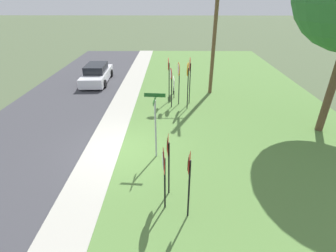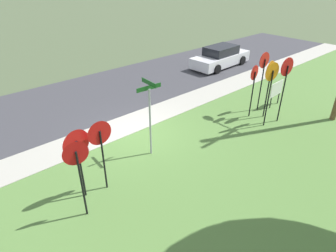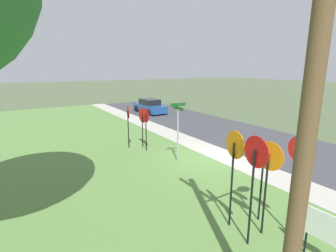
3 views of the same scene
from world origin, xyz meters
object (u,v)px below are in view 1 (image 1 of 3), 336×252
utility_pole (213,18)px  notice_board (174,84)px  parked_hatchback_near (97,74)px  stop_sign_near_left (171,80)px  stop_sign_near_right (190,71)px  yield_sign_near_left (168,151)px  street_name_post (155,121)px  stop_sign_far_center (169,70)px  yield_sign_far_left (189,171)px  yield_sign_near_right (163,165)px  stop_sign_far_left (188,76)px  stop_sign_far_right (179,74)px

utility_pole → notice_board: size_ratio=7.18×
notice_board → parked_hatchback_near: bearing=-119.8°
stop_sign_near_left → stop_sign_near_right: bearing=109.7°
yield_sign_near_left → street_name_post: bearing=-164.8°
stop_sign_near_left → notice_board: bearing=167.5°
stop_sign_far_center → yield_sign_far_left: (9.47, 0.67, -0.27)m
yield_sign_near_left → yield_sign_near_right: 0.69m
stop_sign_near_left → stop_sign_far_left: bearing=67.2°
yield_sign_near_right → yield_sign_far_left: size_ratio=0.95×
stop_sign_far_left → yield_sign_near_right: size_ratio=1.24×
yield_sign_near_left → notice_board: (-9.43, 0.26, -0.91)m
stop_sign_near_right → stop_sign_far_right: bearing=-74.8°
yield_sign_far_left → parked_hatchback_near: size_ratio=0.51×
yield_sign_near_right → yield_sign_far_left: 0.80m
yield_sign_far_left → stop_sign_near_right: bearing=-173.6°
yield_sign_near_right → stop_sign_far_center: bearing=173.5°
stop_sign_far_right → notice_board: stop_sign_far_right is taller
utility_pole → stop_sign_near_left: bearing=-44.9°
yield_sign_near_left → street_name_post: street_name_post is taller
stop_sign_far_center → parked_hatchback_near: size_ratio=0.60×
notice_board → yield_sign_near_left: bearing=-4.0°
parked_hatchback_near → stop_sign_far_left: bearing=49.9°
stop_sign_far_center → notice_board: 1.58m
stop_sign_far_right → parked_hatchback_near: 7.87m
stop_sign_far_center → stop_sign_far_right: stop_sign_far_center is taller
parked_hatchback_near → stop_sign_far_right: bearing=52.0°
stop_sign_far_left → parked_hatchback_near: stop_sign_far_left is taller
street_name_post → yield_sign_near_right: bearing=12.1°
yield_sign_near_right → stop_sign_near_left: bearing=172.4°
stop_sign_far_right → utility_pole: (-2.12, 2.13, 2.92)m
stop_sign_far_right → street_name_post: (5.77, -1.06, -0.21)m
stop_sign_far_right → parked_hatchback_near: size_ratio=0.56×
stop_sign_near_left → stop_sign_far_right: 0.68m
stop_sign_near_right → yield_sign_far_left: (9.11, -0.60, -0.36)m
stop_sign_near_left → notice_board: 2.10m
yield_sign_far_left → utility_pole: bearing=179.6°
stop_sign_near_right → yield_sign_near_right: size_ratio=1.27×
stop_sign_far_center → yield_sign_near_left: stop_sign_far_center is taller
stop_sign_near_right → utility_pole: (-2.02, 1.47, 2.72)m
yield_sign_near_right → notice_board: size_ratio=1.81×
stop_sign_far_left → yield_sign_near_left: bearing=1.4°
stop_sign_near_right → street_name_post: size_ratio=1.01×
street_name_post → stop_sign_near_right: bearing=167.7°
stop_sign_near_right → stop_sign_far_left: stop_sign_near_right is taller
stop_sign_near_right → utility_pole: size_ratio=0.32×
yield_sign_far_left → utility_pole: (-11.13, 2.07, 3.08)m
utility_pole → street_name_post: bearing=-22.1°
yield_sign_near_left → stop_sign_near_left: bearing=-178.7°
stop_sign_near_right → stop_sign_near_left: bearing=-56.0°
stop_sign_near_right → yield_sign_far_left: size_ratio=1.21×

